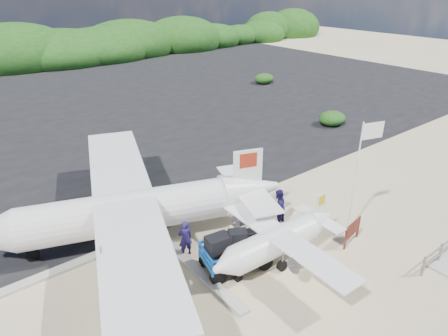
# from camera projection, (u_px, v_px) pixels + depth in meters

# --- Properties ---
(ground) EXTENTS (160.00, 160.00, 0.00)m
(ground) POSITION_uv_depth(u_px,v_px,m) (289.00, 247.00, 19.22)
(ground) COLOR beige
(asphalt_apron) EXTENTS (90.00, 50.00, 0.04)m
(asphalt_apron) POSITION_uv_depth(u_px,v_px,m) (72.00, 106.00, 40.51)
(asphalt_apron) COLOR #B2B2B2
(asphalt_apron) RESTS_ON ground
(lagoon) EXTENTS (9.00, 7.00, 0.40)m
(lagoon) POSITION_uv_depth(u_px,v_px,m) (97.00, 316.00, 15.25)
(lagoon) COLOR #B2B2B2
(lagoon) RESTS_ON ground
(vegetation_band) EXTENTS (124.00, 8.00, 4.40)m
(vegetation_band) POSITION_uv_depth(u_px,v_px,m) (13.00, 67.00, 58.25)
(vegetation_band) COLOR #B2B2B2
(vegetation_band) RESTS_ON ground
(baggage_cart) EXTENTS (3.52, 2.52, 1.59)m
(baggage_cart) POSITION_uv_depth(u_px,v_px,m) (236.00, 267.00, 17.82)
(baggage_cart) COLOR #0B4EAD
(baggage_cart) RESTS_ON ground
(flagpole) EXTENTS (1.28, 0.83, 5.95)m
(flagpole) POSITION_uv_depth(u_px,v_px,m) (346.00, 234.00, 20.20)
(flagpole) COLOR white
(flagpole) RESTS_ON ground
(signboard) EXTENTS (1.52, 0.39, 1.25)m
(signboard) POSITION_uv_depth(u_px,v_px,m) (350.00, 243.00, 19.48)
(signboard) COLOR maroon
(signboard) RESTS_ON ground
(crew_a) EXTENTS (0.73, 0.55, 1.83)m
(crew_a) POSITION_uv_depth(u_px,v_px,m) (185.00, 238.00, 18.29)
(crew_a) COLOR #1E1552
(crew_a) RESTS_ON ground
(crew_b) EXTENTS (1.10, 0.95, 1.97)m
(crew_b) POSITION_uv_depth(u_px,v_px,m) (278.00, 207.00, 20.66)
(crew_b) COLOR #1E1552
(crew_b) RESTS_ON ground
(aircraft_large) EXTENTS (22.38, 22.38, 5.25)m
(aircraft_large) POSITION_uv_depth(u_px,v_px,m) (224.00, 110.00, 39.34)
(aircraft_large) COLOR #B2B2B2
(aircraft_large) RESTS_ON ground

